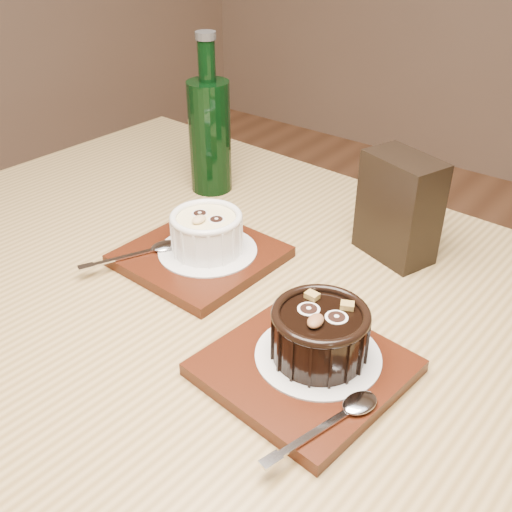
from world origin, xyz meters
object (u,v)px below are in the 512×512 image
at_px(table, 250,373).
at_px(tray_left, 200,256).
at_px(condiment_stand, 399,208).
at_px(tray_right, 304,368).
at_px(green_bottle, 210,132).
at_px(ramekin_white, 207,231).
at_px(ramekin_dark, 320,331).

distance_m(table, tray_left, 0.17).
relative_size(table, tray_left, 6.88).
bearing_deg(table, condiment_stand, 72.99).
distance_m(tray_right, condiment_stand, 0.28).
relative_size(tray_left, condiment_stand, 1.29).
distance_m(table, green_bottle, 0.39).
distance_m(ramekin_white, tray_right, 0.25).
relative_size(tray_left, tray_right, 1.00).
height_order(ramekin_white, ramekin_dark, ramekin_dark).
relative_size(table, green_bottle, 5.02).
bearing_deg(ramekin_white, tray_right, -26.33).
height_order(tray_left, green_bottle, green_bottle).
relative_size(condiment_stand, green_bottle, 0.57).
distance_m(ramekin_dark, green_bottle, 0.45).
distance_m(ramekin_white, ramekin_dark, 0.24).
relative_size(tray_left, ramekin_white, 1.92).
bearing_deg(tray_left, ramekin_white, 40.77).
bearing_deg(ramekin_white, green_bottle, 128.16).
distance_m(ramekin_white, green_bottle, 0.23).
bearing_deg(tray_right, condiment_stand, 97.51).
bearing_deg(tray_left, table, -22.60).
bearing_deg(ramekin_white, table, -28.42).
xyz_separation_m(tray_left, ramekin_dark, (0.23, -0.08, 0.04)).
xyz_separation_m(condiment_stand, green_bottle, (-0.33, 0.00, 0.03)).
relative_size(tray_right, condiment_stand, 1.29).
relative_size(ramekin_dark, condiment_stand, 0.71).
relative_size(tray_left, green_bottle, 0.73).
distance_m(tray_left, ramekin_dark, 0.25).
bearing_deg(ramekin_dark, condiment_stand, 88.14).
height_order(ramekin_dark, green_bottle, green_bottle).
bearing_deg(ramekin_dark, tray_left, 150.49).
height_order(table, green_bottle, green_bottle).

